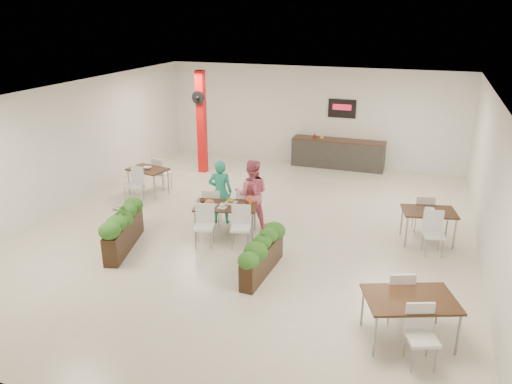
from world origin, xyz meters
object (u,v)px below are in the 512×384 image
Objects in this scene: red_column at (201,121)px; diner_woman at (252,194)px; planter_right at (262,251)px; diner_man at (220,192)px; planter_left at (123,226)px; side_table_b at (429,216)px; side_table_c at (410,304)px; side_table_a at (148,173)px; service_counter at (338,153)px; main_table at (225,210)px.

red_column is 4.71m from diner_woman.
red_column is 6.97m from planter_right.
diner_man is 2.74m from planter_right.
planter_left is 1.08× the size of planter_right.
red_column is at bearing -65.49° from diner_woman.
side_table_c is at bearing -105.63° from side_table_b.
planter_left is 6.15m from side_table_c.
side_table_a is at bearing -102.98° from red_column.
diner_man is at bearing 173.30° from side_table_b.
side_table_b is at bearing -24.15° from red_column.
side_table_c is (2.71, -8.78, 0.15)m from service_counter.
planter_right is at bearing -46.15° from main_table.
diner_man is 2.47m from planter_left.
diner_woman is 1.00× the size of side_table_a.
diner_man reaches higher than main_table.
diner_woman is 2.31m from planter_right.
main_table is at bearing 43.35° from diner_woman.
service_counter reaches higher than main_table.
planter_left is (-3.29, -7.45, 0.02)m from service_counter.
side_table_b is 3.82m from side_table_c.
service_counter is 7.53m from planter_right.
side_table_a is (-0.56, -2.41, -1.02)m from red_column.
red_column is 1.92× the size of diner_woman.
service_counter reaches higher than planter_left.
red_column is at bearing 143.27° from side_table_b.
diner_man is at bearing 120.80° from main_table.
diner_woman is (0.41, 0.66, 0.20)m from main_table.
side_table_b is at bearing 14.69° from main_table.
diner_woman reaches higher than side_table_a.
diner_man is 0.83× the size of planter_left.
service_counter is at bearing -123.62° from diner_man.
service_counter reaches higher than diner_woman.
diner_man is 0.80m from diner_woman.
main_table is at bearing -59.20° from red_column.
side_table_b is (7.47, -0.69, 0.01)m from side_table_a.
planter_left is at bearing 146.57° from side_table_c.
side_table_b is at bearing 172.25° from diner_woman.
side_table_b reaches higher than planter_right.
side_table_b is at bearing 6.11° from side_table_a.
diner_woman is 1.00× the size of side_table_c.
side_table_b is at bearing -59.58° from service_counter.
diner_man is (-1.86, -5.45, 0.30)m from service_counter.
planter_right is (3.89, -5.67, -1.16)m from red_column.
service_counter is at bearing 107.84° from side_table_b.
service_counter is 1.60× the size of main_table.
diner_man is at bearing 54.27° from planter_left.
red_column is 1.92× the size of side_table_a.
diner_woman reaches higher than main_table.
main_table is 1.97m from planter_right.
planter_right is (3.19, -0.08, -0.03)m from planter_left.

